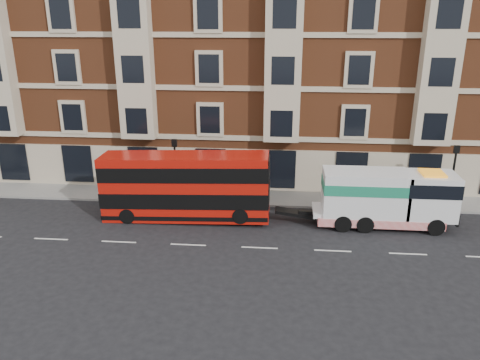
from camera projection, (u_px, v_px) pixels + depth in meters
The scene contains 8 objects.
ground at pixel (260, 248), 25.83m from camera, with size 120.00×120.00×0.00m, color black.
sidewalk at pixel (265, 198), 32.87m from camera, with size 90.00×3.00×0.15m, color slate.
victorian_terrace at pixel (277, 45), 36.65m from camera, with size 45.00×12.00×20.40m.
lamp_post_west at pixel (175, 166), 31.31m from camera, with size 0.35×0.15×4.35m.
lamp_post_east at pixel (453, 173), 29.77m from camera, with size 0.35×0.15×4.35m.
double_decker_bus at pixel (186, 186), 28.92m from camera, with size 10.35×2.37×4.19m.
tow_truck at pixel (384, 198), 28.02m from camera, with size 8.28×2.45×3.45m.
pedestrian at pixel (133, 189), 32.09m from camera, with size 0.57×0.38×1.58m, color #192033.
Camera 1 is at (1.02, -23.21, 11.93)m, focal length 35.00 mm.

